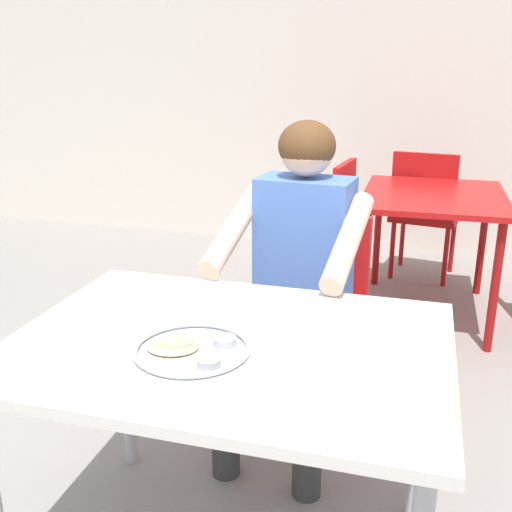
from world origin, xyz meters
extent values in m
cube|color=silver|center=(0.00, 3.40, 1.70)|extent=(12.00, 0.12, 3.40)
cube|color=silver|center=(0.07, 0.02, 0.71)|extent=(1.13, 0.82, 0.03)
cylinder|color=#B2B2B7|center=(-0.43, 0.37, 0.35)|extent=(0.04, 0.04, 0.69)
cylinder|color=#B2B2B7|center=(0.58, 0.37, 0.35)|extent=(0.04, 0.04, 0.69)
cylinder|color=#B7BABF|center=(0.01, -0.08, 0.73)|extent=(0.29, 0.29, 0.01)
torus|color=#B7BABF|center=(0.01, -0.08, 0.74)|extent=(0.29, 0.29, 0.01)
cylinder|color=#B2B5BA|center=(0.08, -0.13, 0.74)|extent=(0.06, 0.06, 0.02)
cylinder|color=#C65119|center=(0.08, -0.13, 0.74)|extent=(0.05, 0.05, 0.01)
cylinder|color=#B2B5BA|center=(0.08, -0.02, 0.74)|extent=(0.06, 0.06, 0.02)
cylinder|color=#9E4714|center=(0.08, -0.02, 0.74)|extent=(0.05, 0.05, 0.01)
ellipsoid|color=#DBB77A|center=(-0.04, -0.08, 0.74)|extent=(0.15, 0.13, 0.01)
ellipsoid|color=#D7B477|center=(-0.04, -0.06, 0.74)|extent=(0.10, 0.07, 0.01)
cube|color=red|center=(0.12, 0.83, 0.42)|extent=(0.47, 0.48, 0.04)
cube|color=red|center=(0.14, 1.03, 0.63)|extent=(0.41, 0.08, 0.39)
cylinder|color=red|center=(0.28, 0.63, 0.20)|extent=(0.03, 0.03, 0.40)
cylinder|color=red|center=(-0.07, 0.67, 0.20)|extent=(0.03, 0.03, 0.40)
cylinder|color=red|center=(0.31, 0.99, 0.20)|extent=(0.03, 0.03, 0.40)
cylinder|color=red|center=(-0.04, 1.03, 0.20)|extent=(0.03, 0.03, 0.40)
cylinder|color=#373737|center=(0.23, 0.37, 0.22)|extent=(0.10, 0.10, 0.43)
cylinder|color=#373737|center=(0.25, 0.57, 0.47)|extent=(0.16, 0.41, 0.12)
cylinder|color=#373737|center=(-0.07, 0.40, 0.22)|extent=(0.10, 0.10, 0.43)
cylinder|color=#373737|center=(-0.05, 0.60, 0.47)|extent=(0.16, 0.41, 0.12)
cube|color=#4C72C6|center=(0.12, 0.78, 0.74)|extent=(0.36, 0.23, 0.54)
cylinder|color=beige|center=(0.31, 0.58, 0.85)|extent=(0.12, 0.46, 0.25)
cylinder|color=beige|center=(-0.10, 0.62, 0.85)|extent=(0.12, 0.46, 0.25)
sphere|color=beige|center=(0.12, 0.78, 1.11)|extent=(0.19, 0.19, 0.19)
ellipsoid|color=brown|center=(0.12, 0.78, 1.13)|extent=(0.21, 0.20, 0.18)
cube|color=#B71414|center=(0.59, 2.08, 0.70)|extent=(0.76, 0.95, 0.03)
cylinder|color=maroon|center=(0.27, 1.67, 0.34)|extent=(0.04, 0.04, 0.69)
cylinder|color=maroon|center=(0.91, 1.67, 0.34)|extent=(0.04, 0.04, 0.69)
cylinder|color=maroon|center=(0.27, 2.50, 0.34)|extent=(0.04, 0.04, 0.69)
cylinder|color=maroon|center=(0.91, 2.50, 0.34)|extent=(0.04, 0.04, 0.69)
cube|color=#AD1313|center=(-0.09, 2.06, 0.44)|extent=(0.45, 0.47, 0.04)
cube|color=#AD1313|center=(0.10, 2.04, 0.66)|extent=(0.08, 0.41, 0.42)
cylinder|color=#AD1313|center=(-0.27, 1.91, 0.21)|extent=(0.03, 0.03, 0.42)
cylinder|color=#AD1313|center=(-0.24, 2.25, 0.21)|extent=(0.03, 0.03, 0.42)
cylinder|color=#AD1313|center=(0.05, 1.87, 0.21)|extent=(0.03, 0.03, 0.42)
cylinder|color=#AD1313|center=(0.09, 2.21, 0.21)|extent=(0.03, 0.03, 0.42)
cube|color=#A81515|center=(0.56, 2.76, 0.42)|extent=(0.49, 0.45, 0.04)
cube|color=#A81515|center=(0.53, 2.59, 0.65)|extent=(0.41, 0.10, 0.43)
cylinder|color=#A81515|center=(0.41, 2.94, 0.20)|extent=(0.03, 0.03, 0.40)
cylinder|color=#A81515|center=(0.76, 2.89, 0.20)|extent=(0.03, 0.03, 0.40)
cylinder|color=#A81515|center=(0.36, 2.64, 0.20)|extent=(0.03, 0.03, 0.40)
cylinder|color=#A81515|center=(0.71, 2.58, 0.20)|extent=(0.03, 0.03, 0.40)
camera|label=1|loc=(0.52, -1.31, 1.41)|focal=41.99mm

